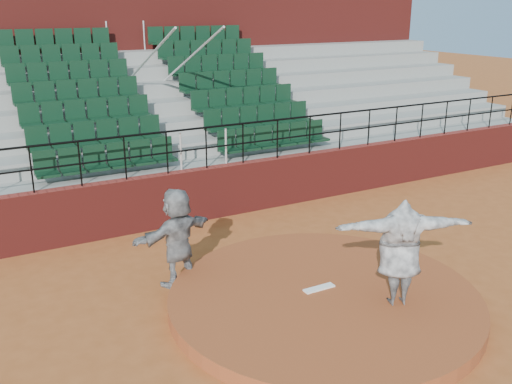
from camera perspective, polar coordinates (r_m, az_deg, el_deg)
ground at (r=10.42m, az=6.76°, el=-11.15°), size 90.00×90.00×0.00m
pitchers_mound at (r=10.36m, az=6.78°, el=-10.55°), size 5.50×5.50×0.25m
pitching_rubber at (r=10.40m, az=6.33°, el=-9.53°), size 0.60×0.15×0.03m
boundary_wall at (r=14.16m, az=-4.87°, el=-0.11°), size 24.00×0.30×1.30m
wall_railing at (r=13.79m, az=-5.02°, el=5.34°), size 24.04×0.05×1.03m
seating_deck at (r=17.24m, az=-9.92°, el=5.74°), size 24.00×5.97×4.63m
press_box_facade at (r=20.70m, az=-13.97°, el=13.45°), size 24.00×3.00×7.10m
pitcher at (r=9.82m, az=14.21°, el=-5.84°), size 2.35×1.45×1.86m
fielder at (r=10.82m, az=-7.85°, el=-4.44°), size 1.85×1.09×1.90m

